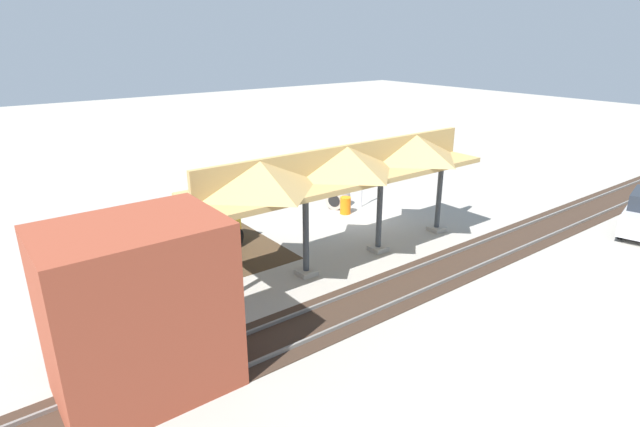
# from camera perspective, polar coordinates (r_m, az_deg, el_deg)

# --- Properties ---
(ground_plane) EXTENTS (120.00, 120.00, 0.00)m
(ground_plane) POSITION_cam_1_polar(r_m,az_deg,el_deg) (25.86, 3.97, -0.35)
(ground_plane) COLOR #9E998E
(dirt_work_zone) EXTENTS (8.73, 7.00, 0.01)m
(dirt_work_zone) POSITION_cam_1_polar(r_m,az_deg,el_deg) (22.07, -16.56, -4.78)
(dirt_work_zone) COLOR #42301E
(dirt_work_zone) RESTS_ON ground
(platform_canopy) EXTENTS (12.75, 3.20, 4.90)m
(platform_canopy) POSITION_cam_1_polar(r_m,az_deg,el_deg) (19.36, 2.95, 5.69)
(platform_canopy) COLOR #9E998E
(platform_canopy) RESTS_ON ground
(rail_tracks) EXTENTS (60.00, 2.58, 0.15)m
(rail_tracks) POSITION_cam_1_polar(r_m,az_deg,el_deg) (21.56, 16.16, -5.27)
(rail_tracks) COLOR slate
(rail_tracks) RESTS_ON ground
(stop_sign) EXTENTS (0.75, 0.16, 2.21)m
(stop_sign) POSITION_cam_1_polar(r_m,az_deg,el_deg) (26.92, 4.85, 3.99)
(stop_sign) COLOR gray
(stop_sign) RESTS_ON ground
(backhoe) EXTENTS (5.13, 3.37, 2.82)m
(backhoe) POSITION_cam_1_polar(r_m,az_deg,el_deg) (21.40, -13.13, -1.58)
(backhoe) COLOR yellow
(backhoe) RESTS_ON ground
(dirt_mound) EXTENTS (4.76, 4.76, 2.21)m
(dirt_mound) POSITION_cam_1_polar(r_m,az_deg,el_deg) (22.26, -20.43, -5.03)
(dirt_mound) COLOR #42301E
(dirt_mound) RESTS_ON ground
(concrete_pipe) EXTENTS (1.45, 1.43, 1.03)m
(concrete_pipe) POSITION_cam_1_polar(r_m,az_deg,el_deg) (27.08, 2.06, 1.77)
(concrete_pipe) COLOR #9E9384
(concrete_pipe) RESTS_ON ground
(brick_utility_building) EXTENTS (4.30, 3.07, 4.63)m
(brick_utility_building) POSITION_cam_1_polar(r_m,az_deg,el_deg) (13.57, -19.92, -10.34)
(brick_utility_building) COLOR brown
(brick_utility_building) RESTS_ON ground
(traffic_barrel) EXTENTS (0.56, 0.56, 0.90)m
(traffic_barrel) POSITION_cam_1_polar(r_m,az_deg,el_deg) (26.12, 2.92, 0.92)
(traffic_barrel) COLOR orange
(traffic_barrel) RESTS_ON ground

